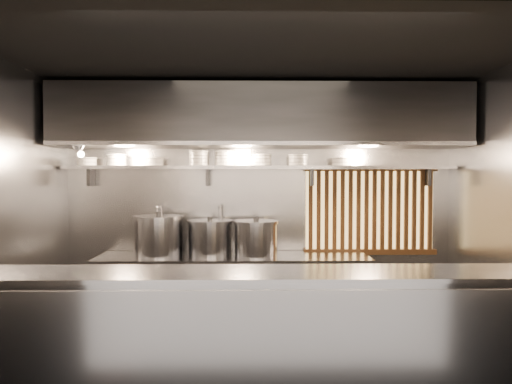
{
  "coord_description": "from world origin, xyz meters",
  "views": [
    {
      "loc": [
        -0.13,
        -4.38,
        1.8
      ],
      "look_at": [
        -0.06,
        0.55,
        1.63
      ],
      "focal_mm": 35.0,
      "sensor_mm": 36.0,
      "label": 1
    }
  ],
  "objects_px": {
    "stock_pot_left": "(159,235)",
    "stock_pot_mid": "(256,238)",
    "stock_pot_right": "(210,237)",
    "pendant_bulb": "(251,160)",
    "heat_lamp": "(79,149)"
  },
  "relations": [
    {
      "from": "heat_lamp",
      "to": "pendant_bulb",
      "type": "xyz_separation_m",
      "value": [
        1.8,
        0.35,
        -0.11
      ]
    },
    {
      "from": "pendant_bulb",
      "to": "stock_pot_left",
      "type": "xyz_separation_m",
      "value": [
        -1.03,
        -0.06,
        -0.84
      ]
    },
    {
      "from": "stock_pot_mid",
      "to": "stock_pot_right",
      "type": "relative_size",
      "value": 0.96
    },
    {
      "from": "pendant_bulb",
      "to": "stock_pot_right",
      "type": "distance_m",
      "value": 0.98
    },
    {
      "from": "heat_lamp",
      "to": "pendant_bulb",
      "type": "bearing_deg",
      "value": 11.0
    },
    {
      "from": "pendant_bulb",
      "to": "heat_lamp",
      "type": "bearing_deg",
      "value": -169.0
    },
    {
      "from": "stock_pot_right",
      "to": "stock_pot_left",
      "type": "bearing_deg",
      "value": -175.9
    },
    {
      "from": "heat_lamp",
      "to": "stock_pot_mid",
      "type": "height_order",
      "value": "heat_lamp"
    },
    {
      "from": "stock_pot_left",
      "to": "stock_pot_right",
      "type": "bearing_deg",
      "value": 4.1
    },
    {
      "from": "stock_pot_left",
      "to": "stock_pot_mid",
      "type": "distance_m",
      "value": 1.08
    },
    {
      "from": "heat_lamp",
      "to": "stock_pot_right",
      "type": "height_order",
      "value": "heat_lamp"
    },
    {
      "from": "heat_lamp",
      "to": "stock_pot_right",
      "type": "bearing_deg",
      "value": 13.83
    },
    {
      "from": "stock_pot_right",
      "to": "heat_lamp",
      "type": "bearing_deg",
      "value": -166.17
    },
    {
      "from": "heat_lamp",
      "to": "stock_pot_mid",
      "type": "relative_size",
      "value": 0.56
    },
    {
      "from": "stock_pot_left",
      "to": "stock_pot_mid",
      "type": "xyz_separation_m",
      "value": [
        1.08,
        -0.05,
        -0.03
      ]
    }
  ]
}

